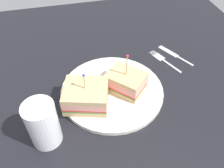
{
  "coord_description": "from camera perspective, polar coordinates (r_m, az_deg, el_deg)",
  "views": [
    {
      "loc": [
        -40.61,
        9.79,
        45.21
      ],
      "look_at": [
        0.0,
        0.0,
        3.06
      ],
      "focal_mm": 37.73,
      "sensor_mm": 36.0,
      "label": 1
    }
  ],
  "objects": [
    {
      "name": "sandwich_half_front",
      "position": [
        0.59,
        3.38,
        0.56
      ],
      "size": [
        11.27,
        11.26,
        11.06
      ],
      "color": "tan",
      "rests_on": "plate"
    },
    {
      "name": "drink_glass",
      "position": [
        0.51,
        -16.25,
        -9.67
      ],
      "size": [
        6.5,
        6.5,
        10.88
      ],
      "color": "silver",
      "rests_on": "ground_plane"
    },
    {
      "name": "fork",
      "position": [
        0.73,
        12.02,
        5.96
      ],
      "size": [
        11.67,
        5.93,
        0.35
      ],
      "color": "silver",
      "rests_on": "ground_plane"
    },
    {
      "name": "knife",
      "position": [
        0.76,
        14.72,
        7.01
      ],
      "size": [
        11.68,
        6.95,
        0.35
      ],
      "color": "silver",
      "rests_on": "ground_plane"
    },
    {
      "name": "sandwich_half_back",
      "position": [
        0.56,
        -6.3,
        -2.85
      ],
      "size": [
        11.17,
        12.2,
        9.66
      ],
      "color": "tan",
      "rests_on": "plate"
    },
    {
      "name": "ground_plane",
      "position": [
        0.62,
        0.0,
        -2.63
      ],
      "size": [
        103.84,
        103.84,
        2.0
      ],
      "primitive_type": "cube",
      "color": "black"
    },
    {
      "name": "plate",
      "position": [
        0.61,
        0.0,
        -1.67
      ],
      "size": [
        26.44,
        26.44,
        1.06
      ],
      "primitive_type": "cylinder",
      "color": "silver",
      "rests_on": "ground_plane"
    }
  ]
}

